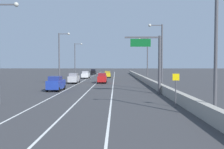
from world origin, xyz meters
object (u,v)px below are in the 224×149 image
Objects in this scene: car_black_1 at (93,72)px; car_silver_5 at (74,78)px; overhead_sign_gantry at (154,57)px; lamp_post_left_mid at (61,55)px; car_blue_0 at (56,84)px; lamp_post_left_near at (1,46)px; lamp_post_right_near at (212,39)px; speed_advisory_sign at (176,88)px; lamp_post_right_second at (160,52)px; car_white_4 at (86,75)px; lamp_post_right_third at (146,56)px; lamp_post_left_far at (76,58)px; car_yellow_2 at (108,74)px; car_red_3 at (102,78)px.

car_silver_5 is at bearing -90.13° from car_black_1.
overhead_sign_gantry is 0.77× the size of lamp_post_left_mid.
overhead_sign_gantry is 1.78× the size of car_blue_0.
car_black_1 is at bearing 87.86° from lamp_post_left_near.
lamp_post_left_near is (-17.57, 6.00, 0.00)m from lamp_post_right_near.
lamp_post_left_mid reaches higher than speed_advisory_sign.
car_white_4 is (-14.62, 30.77, -4.59)m from lamp_post_right_second.
car_black_1 is 0.95× the size of car_silver_5.
lamp_post_right_near is at bearing -18.86° from lamp_post_left_near.
lamp_post_right_near reaches higher than car_black_1.
lamp_post_right_second is at bearing -90.99° from lamp_post_right_third.
overhead_sign_gantry is 37.33m from car_white_4.
lamp_post_left_mid is (-16.68, 9.69, 0.00)m from lamp_post_right_second.
car_blue_0 is (2.35, -32.36, -4.52)m from lamp_post_left_far.
lamp_post_left_mid is at bearing -95.57° from car_white_4.
car_yellow_2 is at bearing 79.80° from lamp_post_left_near.
car_yellow_2 is at bearing 118.76° from lamp_post_right_third.
lamp_post_left_far is (-17.44, 31.86, 0.00)m from lamp_post_right_second.
lamp_post_right_third is at bearing 89.86° from lamp_post_right_near.
lamp_post_left_far reaches higher than car_blue_0.
car_black_1 is at bearing 101.13° from speed_advisory_sign.
lamp_post_left_near reaches higher than speed_advisory_sign.
car_white_4 is at bearing 108.27° from car_red_3.
lamp_post_right_second reaches higher than speed_advisory_sign.
car_black_1 is at bearing 89.87° from car_silver_5.
lamp_post_left_near is 48.52m from car_yellow_2.
lamp_post_right_near and lamp_post_left_mid have the same top height.
car_silver_5 is (-0.10, -42.34, -0.00)m from car_black_1.
lamp_post_right_near is 2.27× the size of car_black_1.
lamp_post_left_mid is 11.26m from car_blue_0.
speed_advisory_sign reaches higher than car_black_1.
lamp_post_left_far is (-17.76, 13.39, 0.00)m from lamp_post_right_third.
lamp_post_left_far is 2.30× the size of car_blue_0.
speed_advisory_sign is 46.54m from car_white_4.
lamp_post_right_second reaches higher than car_black_1.
car_blue_0 is at bearing -81.10° from lamp_post_left_mid.
car_silver_5 is at bearing 89.19° from car_blue_0.
lamp_post_right_second is (1.08, 13.75, 3.82)m from speed_advisory_sign.
overhead_sign_gantry is at bearing -69.36° from car_white_4.
car_white_4 is at bearing -143.62° from car_yellow_2.
lamp_post_left_far is (-15.91, 35.84, 0.86)m from overhead_sign_gantry.
car_red_3 is (8.16, 26.77, -4.56)m from lamp_post_left_near.
speed_advisory_sign is at bearing -56.37° from lamp_post_left_mid.
overhead_sign_gantry is at bearing -79.46° from car_yellow_2.
lamp_post_right_near is at bearing -89.30° from lamp_post_right_second.
car_red_3 is (-8.10, 28.05, -0.74)m from speed_advisory_sign.
car_blue_0 is at bearing -100.03° from car_yellow_2.
car_red_3 is at bearing 68.25° from car_blue_0.
lamp_post_left_mid is 26.97m from car_yellow_2.
lamp_post_right_near is at bearing -74.47° from speed_advisory_sign.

